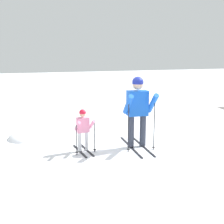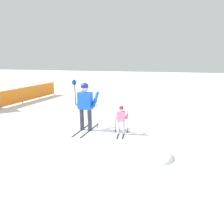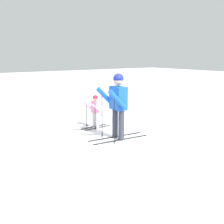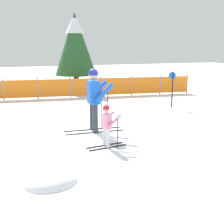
% 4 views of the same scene
% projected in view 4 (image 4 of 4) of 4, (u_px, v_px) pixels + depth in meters
% --- Properties ---
extents(ground_plane, '(60.00, 60.00, 0.00)m').
position_uv_depth(ground_plane, '(99.00, 133.00, 7.81)').
color(ground_plane, white).
extents(skier_adult, '(1.70, 0.78, 1.77)m').
position_uv_depth(skier_adult, '(94.00, 95.00, 7.78)').
color(skier_adult, black).
rests_on(skier_adult, ground_plane).
extents(skier_child, '(0.98, 0.51, 1.03)m').
position_uv_depth(skier_child, '(107.00, 123.00, 6.61)').
color(skier_child, black).
rests_on(skier_child, ground_plane).
extents(safety_fence, '(10.48, 1.71, 0.98)m').
position_uv_depth(safety_fence, '(86.00, 87.00, 13.45)').
color(safety_fence, gray).
rests_on(safety_fence, ground_plane).
extents(conifer_far, '(2.23, 2.23, 4.15)m').
position_uv_depth(conifer_far, '(75.00, 43.00, 15.00)').
color(conifer_far, '#4C3823').
rests_on(conifer_far, ground_plane).
extents(trail_marker, '(0.21, 0.22, 1.43)m').
position_uv_depth(trail_marker, '(172.00, 85.00, 11.05)').
color(trail_marker, black).
rests_on(trail_marker, ground_plane).
extents(snow_mound, '(0.99, 0.84, 0.39)m').
position_uv_depth(snow_mound, '(50.00, 182.00, 4.98)').
color(snow_mound, white).
rests_on(snow_mound, ground_plane).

